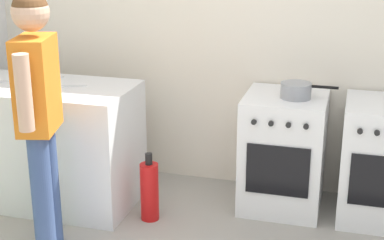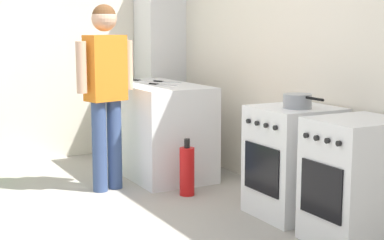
{
  "view_description": "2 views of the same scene",
  "coord_description": "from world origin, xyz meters",
  "px_view_note": "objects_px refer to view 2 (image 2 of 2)",
  "views": [
    {
      "loc": [
        0.79,
        -2.44,
        2.0
      ],
      "look_at": [
        -0.18,
        0.99,
        0.81
      ],
      "focal_mm": 55.0,
      "sensor_mm": 36.0,
      "label": 1
    },
    {
      "loc": [
        3.88,
        -1.21,
        1.45
      ],
      "look_at": [
        0.01,
        0.87,
        0.75
      ],
      "focal_mm": 55.0,
      "sensor_mm": 36.0,
      "label": 2
    }
  ],
  "objects_px": {
    "oven_right": "(356,181)",
    "person": "(106,81)",
    "knife_bread": "(162,85)",
    "larder_cabinet": "(160,67)",
    "knife_carving": "(166,82)",
    "pot": "(298,101)",
    "knife_chef": "(142,81)",
    "oven_left": "(294,161)",
    "fire_extinguisher": "(187,171)"
  },
  "relations": [
    {
      "from": "oven_right",
      "to": "person",
      "type": "distance_m",
      "value": 2.35
    },
    {
      "from": "knife_bread",
      "to": "larder_cabinet",
      "type": "xyz_separation_m",
      "value": [
        -1.09,
        0.49,
        0.1
      ]
    },
    {
      "from": "oven_right",
      "to": "knife_carving",
      "type": "xyz_separation_m",
      "value": [
        -2.49,
        -0.22,
        0.48
      ]
    },
    {
      "from": "pot",
      "to": "knife_carving",
      "type": "relative_size",
      "value": 1.3
    },
    {
      "from": "oven_right",
      "to": "knife_chef",
      "type": "height_order",
      "value": "knife_chef"
    },
    {
      "from": "pot",
      "to": "knife_bread",
      "type": "xyz_separation_m",
      "value": [
        -1.63,
        -0.35,
        -0.0
      ]
    },
    {
      "from": "oven_left",
      "to": "fire_extinguisher",
      "type": "height_order",
      "value": "oven_left"
    },
    {
      "from": "knife_chef",
      "to": "person",
      "type": "height_order",
      "value": "person"
    },
    {
      "from": "oven_left",
      "to": "knife_bread",
      "type": "bearing_deg",
      "value": -166.11
    },
    {
      "from": "knife_bread",
      "to": "larder_cabinet",
      "type": "relative_size",
      "value": 0.17
    },
    {
      "from": "oven_left",
      "to": "larder_cabinet",
      "type": "xyz_separation_m",
      "value": [
        -2.65,
        0.1,
        0.57
      ]
    },
    {
      "from": "pot",
      "to": "person",
      "type": "distance_m",
      "value": 1.74
    },
    {
      "from": "oven_right",
      "to": "larder_cabinet",
      "type": "xyz_separation_m",
      "value": [
        -3.32,
        0.1,
        0.57
      ]
    },
    {
      "from": "knife_bread",
      "to": "fire_extinguisher",
      "type": "bearing_deg",
      "value": -7.47
    },
    {
      "from": "knife_bread",
      "to": "knife_chef",
      "type": "bearing_deg",
      "value": 179.53
    },
    {
      "from": "person",
      "to": "oven_right",
      "type": "bearing_deg",
      "value": 26.75
    },
    {
      "from": "oven_right",
      "to": "person",
      "type": "bearing_deg",
      "value": -153.25
    },
    {
      "from": "knife_bread",
      "to": "person",
      "type": "xyz_separation_m",
      "value": [
        0.2,
        -0.64,
        0.08
      ]
    },
    {
      "from": "pot",
      "to": "knife_chef",
      "type": "relative_size",
      "value": 1.29
    },
    {
      "from": "knife_bread",
      "to": "pot",
      "type": "bearing_deg",
      "value": 12.05
    },
    {
      "from": "pot",
      "to": "larder_cabinet",
      "type": "height_order",
      "value": "larder_cabinet"
    },
    {
      "from": "oven_left",
      "to": "knife_bread",
      "type": "relative_size",
      "value": 2.54
    },
    {
      "from": "larder_cabinet",
      "to": "person",
      "type": "bearing_deg",
      "value": -41.25
    },
    {
      "from": "oven_right",
      "to": "pot",
      "type": "relative_size",
      "value": 2.16
    },
    {
      "from": "knife_carving",
      "to": "knife_chef",
      "type": "bearing_deg",
      "value": -145.18
    },
    {
      "from": "fire_extinguisher",
      "to": "knife_chef",
      "type": "bearing_deg",
      "value": 175.42
    },
    {
      "from": "oven_left",
      "to": "oven_right",
      "type": "bearing_deg",
      "value": -0.0
    },
    {
      "from": "oven_left",
      "to": "person",
      "type": "height_order",
      "value": "person"
    },
    {
      "from": "oven_right",
      "to": "person",
      "type": "xyz_separation_m",
      "value": [
        -2.04,
        -1.03,
        0.56
      ]
    },
    {
      "from": "person",
      "to": "larder_cabinet",
      "type": "xyz_separation_m",
      "value": [
        -1.29,
        1.13,
        0.01
      ]
    },
    {
      "from": "knife_carving",
      "to": "larder_cabinet",
      "type": "xyz_separation_m",
      "value": [
        -0.83,
        0.32,
        0.1
      ]
    },
    {
      "from": "person",
      "to": "oven_left",
      "type": "bearing_deg",
      "value": 36.96
    },
    {
      "from": "person",
      "to": "knife_chef",
      "type": "bearing_deg",
      "value": 137.11
    },
    {
      "from": "pot",
      "to": "person",
      "type": "bearing_deg",
      "value": -145.43
    },
    {
      "from": "oven_right",
      "to": "knife_carving",
      "type": "relative_size",
      "value": 2.81
    },
    {
      "from": "oven_left",
      "to": "pot",
      "type": "relative_size",
      "value": 2.16
    },
    {
      "from": "fire_extinguisher",
      "to": "oven_right",
      "type": "bearing_deg",
      "value": 17.22
    },
    {
      "from": "larder_cabinet",
      "to": "knife_chef",
      "type": "bearing_deg",
      "value": -39.24
    },
    {
      "from": "oven_left",
      "to": "knife_carving",
      "type": "xyz_separation_m",
      "value": [
        -1.82,
        -0.22,
        0.48
      ]
    },
    {
      "from": "person",
      "to": "fire_extinguisher",
      "type": "xyz_separation_m",
      "value": [
        0.49,
        0.55,
        -0.77
      ]
    },
    {
      "from": "oven_left",
      "to": "oven_right",
      "type": "relative_size",
      "value": 1.0
    },
    {
      "from": "knife_bread",
      "to": "knife_carving",
      "type": "distance_m",
      "value": 0.31
    },
    {
      "from": "oven_right",
      "to": "pot",
      "type": "distance_m",
      "value": 0.77
    },
    {
      "from": "oven_left",
      "to": "person",
      "type": "xyz_separation_m",
      "value": [
        -1.36,
        -1.03,
        0.56
      ]
    },
    {
      "from": "oven_left",
      "to": "knife_chef",
      "type": "distance_m",
      "value": 2.15
    },
    {
      "from": "oven_left",
      "to": "knife_bread",
      "type": "distance_m",
      "value": 1.68
    },
    {
      "from": "oven_right",
      "to": "knife_bread",
      "type": "bearing_deg",
      "value": -170.19
    },
    {
      "from": "oven_left",
      "to": "knife_chef",
      "type": "xyz_separation_m",
      "value": [
        -2.06,
        -0.38,
        0.48
      ]
    },
    {
      "from": "person",
      "to": "knife_bread",
      "type": "bearing_deg",
      "value": 107.41
    },
    {
      "from": "knife_chef",
      "to": "fire_extinguisher",
      "type": "height_order",
      "value": "knife_chef"
    }
  ]
}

